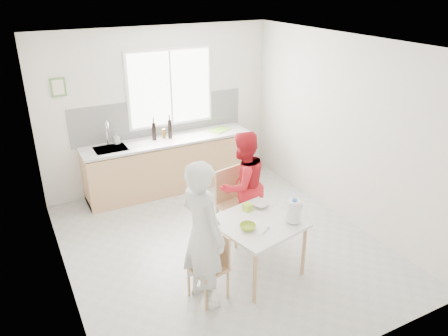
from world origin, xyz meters
The scene contains 21 objects.
ground centered at (0.00, 0.00, 0.00)m, with size 4.50×4.50×0.00m, color #B7B7B2.
room_shell centered at (0.00, 0.00, 1.64)m, with size 4.50×4.50×4.50m.
window centered at (0.20, 2.23, 1.70)m, with size 1.50×0.06×1.30m.
backsplash centered at (0.00, 2.24, 1.23)m, with size 3.00×0.02×0.65m, color white.
picture_frame centered at (-1.55, 2.23, 1.90)m, with size 0.22×0.03×0.28m.
kitchen_counter centered at (0.00, 1.95, 0.42)m, with size 2.84×0.64×1.37m.
dining_table centered at (0.11, -0.73, 0.64)m, with size 1.10×1.10×0.72m.
chair_left centered at (-0.56, -0.87, 0.44)m, with size 0.44×0.44×0.80m.
chair_far centered at (0.28, 0.15, 0.55)m, with size 0.54×0.54×0.99m.
person_white centered at (-0.68, -0.90, 0.86)m, with size 0.63×0.41×1.73m, color silver.
person_red centered at (0.38, 0.10, 0.78)m, with size 0.75×0.59×1.55m, color red.
bowl_green centered at (-0.08, -0.82, 0.75)m, with size 0.19×0.19×0.06m, color #96B92A.
bowl_white centered at (0.35, -0.42, 0.74)m, with size 0.22×0.22×0.05m, color white.
milk_jug centered at (0.48, -0.93, 0.87)m, with size 0.23×0.17×0.29m.
green_box centered at (0.15, -0.43, 0.76)m, with size 0.10×0.10×0.09m, color #AAD230.
spoon centered at (0.08, -0.96, 0.73)m, with size 0.01×0.01×0.16m, color #A5A5AA.
cutting_board centered at (0.97, 1.94, 0.93)m, with size 0.35×0.25×0.01m, color #7FCE2F.
wine_bottle_a centered at (0.06, 1.97, 1.08)m, with size 0.07×0.07×0.32m, color black.
wine_bottle_b centered at (-0.20, 2.01, 1.07)m, with size 0.07×0.07×0.30m, color black.
jar_amber centered at (-0.03, 2.02, 1.00)m, with size 0.06×0.06×0.16m, color brown.
soap_bottle centered at (-0.80, 2.13, 1.01)m, with size 0.08×0.08×0.18m, color #999999.
Camera 1 is at (-2.33, -4.53, 3.40)m, focal length 35.00 mm.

